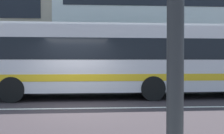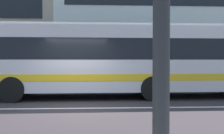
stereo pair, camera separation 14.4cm
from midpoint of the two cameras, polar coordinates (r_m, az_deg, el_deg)
ground_plane at (r=8.88m, az=-8.17°, el=-9.09°), size 160.00×160.00×0.00m
lane_centre_line at (r=8.88m, az=-8.17°, el=-9.07°), size 60.00×0.16×0.01m
hedge_row_far at (r=15.45m, az=1.93°, el=-2.48°), size 19.40×1.10×1.16m
apartment_block_right at (r=23.79m, az=13.40°, el=11.45°), size 19.37×8.51×11.61m
transit_bus at (r=11.43m, az=4.56°, el=2.00°), size 11.69×2.80×3.15m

